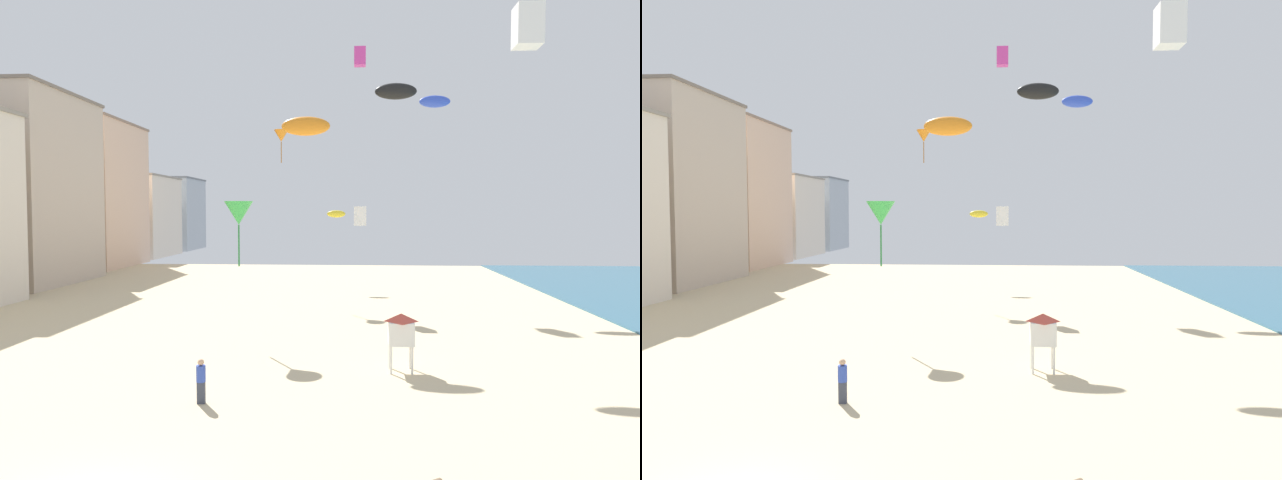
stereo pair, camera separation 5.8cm
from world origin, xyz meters
TOP-DOWN VIEW (x-y plane):
  - boardwalk_hotel_far at (-28.61, 56.56)m, footprint 12.36×13.75m
  - boardwalk_hotel_distant at (-28.61, 72.68)m, footprint 11.21×13.69m
  - boardwalk_hotel_furthest at (-28.61, 88.98)m, footprint 10.68×12.48m
  - kite_flyer at (0.71, 7.46)m, footprint 0.34×0.34m
  - lifeguard_stand at (8.28, 12.01)m, footprint 1.10×1.10m
  - kite_yellow_parafoil at (4.49, 38.39)m, footprint 1.69×0.47m
  - kite_orange_parafoil at (3.42, 19.65)m, footprint 2.79×0.78m
  - kite_white_box at (6.58, 26.26)m, footprint 0.84×0.84m
  - kite_green_delta at (0.02, 17.28)m, footprint 1.54×1.54m
  - kite_black_parafoil at (8.47, 18.96)m, footprint 2.31×0.64m
  - kite_blue_parafoil at (12.63, 33.64)m, footprint 2.50×0.69m
  - kite_magenta_box_2 at (6.59, 37.57)m, footprint 1.02×1.02m
  - kite_white_box_2 at (13.48, 12.11)m, footprint 1.09×1.09m
  - kite_orange_delta at (0.01, 34.23)m, footprint 1.21×1.21m

SIDE VIEW (x-z plane):
  - kite_flyer at x=0.71m, z-range 0.10..1.74m
  - lifeguard_stand at x=8.28m, z-range 0.56..3.11m
  - boardwalk_hotel_distant at x=-28.61m, z-range 0.01..12.62m
  - boardwalk_hotel_furthest at x=-28.61m, z-range 0.01..13.27m
  - kite_white_box at x=6.58m, z-range 6.02..7.35m
  - kite_yellow_parafoil at x=4.49m, z-range 6.46..7.12m
  - kite_green_delta at x=0.02m, z-range 5.14..8.65m
  - boardwalk_hotel_far at x=-28.61m, z-range 0.01..18.40m
  - kite_orange_parafoil at x=3.42m, z-range 11.32..12.40m
  - kite_orange_delta at x=0.01m, z-range 11.96..14.71m
  - kite_black_parafoil at x=8.47m, z-range 13.16..14.06m
  - kite_white_box_2 at x=13.48m, z-range 13.90..15.61m
  - kite_blue_parafoil at x=12.63m, z-range 15.42..16.39m
  - kite_magenta_box_2 at x=6.59m, z-range 19.89..21.49m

